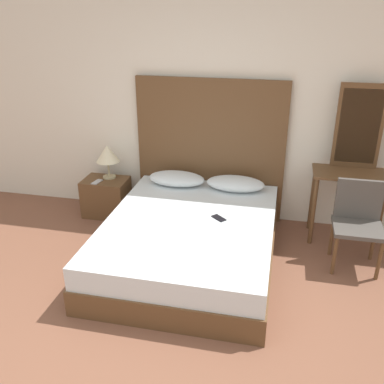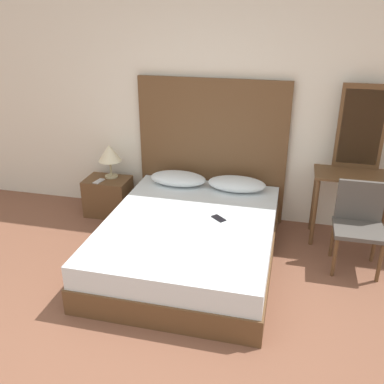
% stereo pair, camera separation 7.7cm
% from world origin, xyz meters
% --- Properties ---
extents(ground_plane, '(16.00, 16.00, 0.00)m').
position_xyz_m(ground_plane, '(0.00, 0.00, 0.00)').
color(ground_plane, brown).
extents(wall_back, '(10.00, 0.06, 2.70)m').
position_xyz_m(wall_back, '(0.00, 2.64, 1.35)').
color(wall_back, silver).
rests_on(wall_back, ground_plane).
extents(bed, '(1.61, 2.06, 0.46)m').
position_xyz_m(bed, '(0.08, 1.51, 0.23)').
color(bed, brown).
rests_on(bed, ground_plane).
extents(headboard, '(1.69, 0.05, 1.62)m').
position_xyz_m(headboard, '(0.08, 2.56, 0.81)').
color(headboard, brown).
rests_on(headboard, ground_plane).
extents(pillow_left, '(0.64, 0.34, 0.15)m').
position_xyz_m(pillow_left, '(-0.26, 2.32, 0.53)').
color(pillow_left, silver).
rests_on(pillow_left, bed).
extents(pillow_right, '(0.64, 0.34, 0.15)m').
position_xyz_m(pillow_right, '(0.41, 2.32, 0.53)').
color(pillow_right, silver).
rests_on(pillow_right, bed).
extents(phone_on_bed, '(0.16, 0.15, 0.01)m').
position_xyz_m(phone_on_bed, '(0.34, 1.60, 0.46)').
color(phone_on_bed, black).
rests_on(phone_on_bed, bed).
extents(nightstand, '(0.52, 0.37, 0.45)m').
position_xyz_m(nightstand, '(-1.12, 2.29, 0.23)').
color(nightstand, brown).
rests_on(nightstand, ground_plane).
extents(table_lamp, '(0.27, 0.27, 0.40)m').
position_xyz_m(table_lamp, '(-1.10, 2.37, 0.74)').
color(table_lamp, tan).
rests_on(table_lamp, nightstand).
extents(phone_on_nightstand, '(0.10, 0.16, 0.01)m').
position_xyz_m(phone_on_nightstand, '(-1.18, 2.20, 0.46)').
color(phone_on_nightstand, '#B7B7BC').
rests_on(phone_on_nightstand, nightstand).
extents(vanity_desk, '(0.82, 0.42, 0.77)m').
position_xyz_m(vanity_desk, '(1.62, 2.29, 0.60)').
color(vanity_desk, brown).
rests_on(vanity_desk, ground_plane).
extents(vanity_mirror, '(0.47, 0.03, 0.87)m').
position_xyz_m(vanity_mirror, '(1.62, 2.48, 1.21)').
color(vanity_mirror, brown).
rests_on(vanity_mirror, vanity_desk).
extents(chair, '(0.45, 0.41, 0.84)m').
position_xyz_m(chair, '(1.64, 1.83, 0.48)').
color(chair, '#4C4742').
rests_on(chair, ground_plane).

